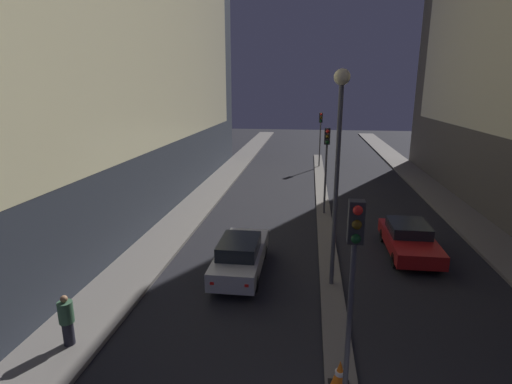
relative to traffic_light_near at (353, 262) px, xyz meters
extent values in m
cube|color=#66605B|center=(0.00, 16.83, -3.65)|extent=(0.82, 37.44, 0.13)
cylinder|color=#4C4C51|center=(0.00, 0.03, -1.58)|extent=(0.12, 0.12, 4.01)
cube|color=#2D2D2D|center=(0.00, 0.03, 0.87)|extent=(0.32, 0.28, 0.90)
sphere|color=red|center=(0.00, -0.15, 1.17)|extent=(0.20, 0.20, 0.20)
sphere|color=#4C380A|center=(0.00, -0.15, 0.87)|extent=(0.20, 0.20, 0.20)
sphere|color=#0F3D19|center=(0.00, -0.15, 0.57)|extent=(0.20, 0.20, 0.20)
cylinder|color=#4C4C51|center=(0.00, 14.71, -1.58)|extent=(0.12, 0.12, 4.01)
cube|color=#2D2D2D|center=(0.00, 14.71, 0.87)|extent=(0.32, 0.28, 0.90)
sphere|color=red|center=(0.00, 14.53, 1.17)|extent=(0.20, 0.20, 0.20)
sphere|color=#4C380A|center=(0.00, 14.53, 0.87)|extent=(0.20, 0.20, 0.20)
sphere|color=#0F3D19|center=(0.00, 14.53, 0.57)|extent=(0.20, 0.20, 0.20)
cylinder|color=#4C4C51|center=(0.00, 29.02, -1.58)|extent=(0.12, 0.12, 4.01)
cube|color=#2D2D2D|center=(0.00, 29.02, 0.87)|extent=(0.32, 0.28, 0.90)
sphere|color=red|center=(0.00, 28.84, 1.17)|extent=(0.20, 0.20, 0.20)
sphere|color=#4C380A|center=(0.00, 28.84, 0.87)|extent=(0.20, 0.20, 0.20)
sphere|color=#0F3D19|center=(0.00, 28.84, 0.57)|extent=(0.20, 0.20, 0.20)
cylinder|color=#4C4C51|center=(0.00, 5.95, 0.05)|extent=(0.16, 0.16, 7.28)
sphere|color=#F9EAB2|center=(0.00, 5.95, 3.85)|extent=(0.54, 0.54, 0.54)
cone|color=orange|center=(-0.07, 0.53, -3.19)|extent=(0.44, 0.44, 0.73)
cylinder|color=white|center=(-0.07, 0.53, -3.16)|extent=(0.24, 0.24, 0.10)
cube|color=#B2B2B7|center=(-3.55, 6.67, -3.05)|extent=(1.73, 4.76, 0.69)
cube|color=black|center=(-3.55, 6.31, -2.44)|extent=(1.47, 2.14, 0.53)
cube|color=red|center=(-4.16, 4.29, -3.02)|extent=(0.14, 0.04, 0.10)
cube|color=red|center=(-2.95, 4.29, -3.02)|extent=(0.14, 0.04, 0.10)
cylinder|color=black|center=(-4.30, 8.15, -3.39)|extent=(0.22, 0.64, 0.64)
cylinder|color=black|center=(-2.80, 8.15, -3.39)|extent=(0.22, 0.64, 0.64)
cylinder|color=black|center=(-4.30, 5.19, -3.39)|extent=(0.22, 0.64, 0.64)
cylinder|color=black|center=(-2.80, 5.19, -3.39)|extent=(0.22, 0.64, 0.64)
cube|color=maroon|center=(3.55, 9.39, -3.10)|extent=(1.94, 4.60, 0.59)
cube|color=black|center=(3.55, 9.73, -2.57)|extent=(1.65, 2.07, 0.47)
cube|color=red|center=(2.87, 11.68, -3.07)|extent=(0.14, 0.04, 0.10)
cube|color=red|center=(4.23, 11.68, -3.07)|extent=(0.14, 0.04, 0.10)
cylinder|color=black|center=(2.69, 10.81, -3.39)|extent=(0.22, 0.64, 0.64)
cylinder|color=black|center=(4.41, 10.81, -3.39)|extent=(0.22, 0.64, 0.64)
cylinder|color=black|center=(2.69, 7.96, -3.39)|extent=(0.22, 0.64, 0.64)
cylinder|color=black|center=(4.41, 7.96, -3.39)|extent=(0.22, 0.64, 0.64)
cylinder|color=black|center=(-7.59, 1.25, -3.21)|extent=(0.31, 0.31, 0.70)
cylinder|color=#33563D|center=(-7.59, 1.25, -2.55)|extent=(0.41, 0.41, 0.62)
sphere|color=#9E704C|center=(-7.59, 1.25, -2.14)|extent=(0.20, 0.20, 0.20)
camera|label=1|loc=(-1.01, -7.88, 3.53)|focal=28.00mm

